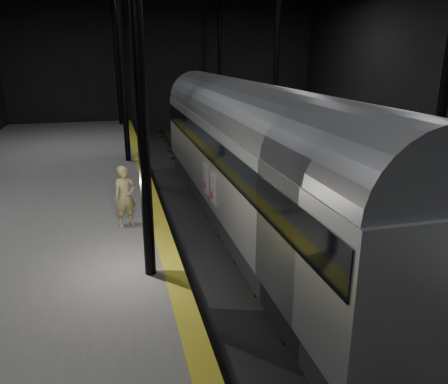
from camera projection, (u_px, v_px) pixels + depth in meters
name	position (u px, v px, depth m)	size (l,w,h in m)	color
ground	(250.00, 233.00, 15.40)	(44.00, 44.00, 0.00)	black
platform_left	(19.00, 242.00, 13.48)	(9.00, 43.80, 1.00)	#565653
platform_right	(434.00, 202.00, 17.02)	(9.00, 43.80, 1.00)	#565653
tactile_strip	(156.00, 214.00, 14.33)	(0.50, 43.80, 0.01)	#9A901C
track	(250.00, 231.00, 15.38)	(2.40, 43.00, 0.24)	#3F3328
train	(247.00, 151.00, 15.06)	(2.84, 18.96, 5.07)	#A1A5A9
woman	(125.00, 196.00, 13.16)	(0.68, 0.45, 1.87)	#9C9060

